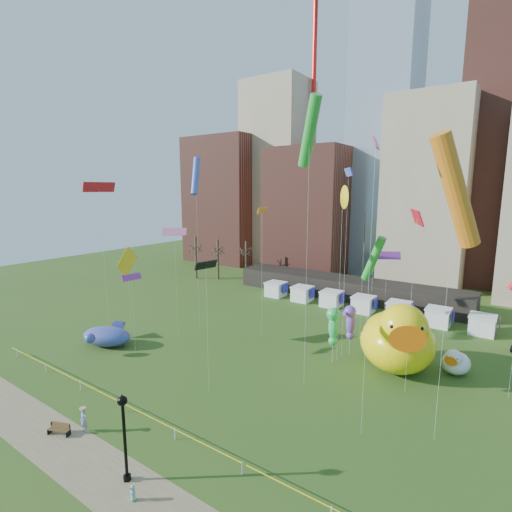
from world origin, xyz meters
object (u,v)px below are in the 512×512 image
Objects in this scene: whale_inflatable at (108,335)px; toddler at (133,493)px; seahorse_green at (333,323)px; woman at (84,420)px; seahorse_purple at (350,320)px; lamppost at (124,428)px; park_bench at (60,428)px; small_duck at (455,362)px; big_duck at (398,339)px.

whale_inflatable is 24.60m from toddler.
woman is at bearing -120.92° from seahorse_green.
seahorse_purple is 25.36m from lamppost.
seahorse_purple is 27.29m from whale_inflatable.
seahorse_purple reaches higher than park_bench.
small_duck reaches higher than park_bench.
whale_inflatable is 1.26× the size of lamppost.
lamppost is 3.50m from toddler.
small_duck is at bearing 6.22° from big_duck.
toddler is (-2.03, -23.08, -3.79)m from seahorse_green.
whale_inflatable is at bearing -148.27° from small_duck.
lamppost is at bearing 153.02° from toddler.
park_bench is (11.55, -11.93, -0.71)m from whale_inflatable.
lamppost reaches higher than woman.
big_duck is 1.86× the size of lamppost.
seahorse_purple is 3.10× the size of woman.
big_duck is 1.48× the size of whale_inflatable.
park_bench is at bearing -67.74° from whale_inflatable.
big_duck is 25.98m from lamppost.
small_duck is 2.04× the size of woman.
seahorse_green is at bearing 80.69° from lamppost.
whale_inflatable reaches higher than woman.
small_duck is at bearing 18.20° from seahorse_green.
toddler is (-7.99, -24.95, -2.92)m from big_duck.
park_bench is at bearing -149.31° from big_duck.
woman is at bearing 169.56° from lamppost.
park_bench is 1.76m from woman.
small_duck is (4.78, 2.72, -2.18)m from big_duck.
lamppost is 7.22m from woman.
park_bench is at bearing -122.22° from seahorse_green.
lamppost is at bearing -22.39° from park_bench.
lamppost is 5.95× the size of toddler.
whale_inflatable is (-23.82, -13.00, -2.89)m from seahorse_purple.
lamppost is 3.17× the size of woman.
lamppost is (-9.61, -24.14, 0.08)m from big_duck.
small_duck is at bearing 1.96° from whale_inflatable.
seahorse_purple is 28.02m from park_bench.
seahorse_green is at bearing 173.94° from big_duck.
whale_inflatable is 7.51× the size of toddler.
big_duck is 5.29m from seahorse_purple.
lamppost is (19.39, -11.96, 2.34)m from whale_inflatable.
whale_inflatable is 16.62m from park_bench.
big_duck is 5.91m from small_duck.
seahorse_purple is 0.77× the size of whale_inflatable.
toddler is at bearing -53.12° from whale_inflatable.
seahorse_purple is at bearing 6.80° from whale_inflatable.
small_duck is 0.62× the size of seahorse_green.
seahorse_green is 25.33m from park_bench.
whale_inflatable reaches higher than park_bench.
seahorse_purple reaches higher than toddler.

